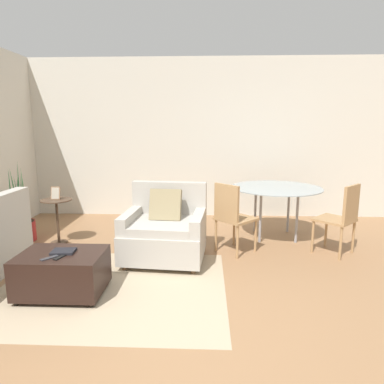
% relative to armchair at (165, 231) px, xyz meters
% --- Properties ---
extents(ground_plane, '(20.00, 20.00, 0.00)m').
position_rel_armchair_xyz_m(ground_plane, '(0.30, -1.49, -0.35)').
color(ground_plane, '#936B47').
extents(wall_back, '(12.00, 0.06, 2.75)m').
position_rel_armchair_xyz_m(wall_back, '(0.30, 2.14, 1.03)').
color(wall_back, beige).
rests_on(wall_back, ground_plane).
extents(area_rug, '(2.25, 1.86, 0.01)m').
position_rel_armchair_xyz_m(area_rug, '(-0.44, -0.79, -0.34)').
color(area_rug, tan).
rests_on(area_rug, ground_plane).
extents(armchair, '(1.01, 0.91, 0.90)m').
position_rel_armchair_xyz_m(armchair, '(0.00, 0.00, 0.00)').
color(armchair, '#B2ADA3').
rests_on(armchair, ground_plane).
extents(ottoman, '(0.79, 0.56, 0.41)m').
position_rel_armchair_xyz_m(ottoman, '(-0.87, -0.94, -0.12)').
color(ottoman, black).
rests_on(ottoman, ground_plane).
extents(book_stack, '(0.22, 0.18, 0.02)m').
position_rel_armchair_xyz_m(book_stack, '(-0.86, -0.91, 0.08)').
color(book_stack, black).
rests_on(book_stack, ottoman).
extents(tv_remote_primary, '(0.14, 0.15, 0.01)m').
position_rel_armchair_xyz_m(tv_remote_primary, '(-0.93, -1.07, 0.07)').
color(tv_remote_primary, '#333338').
rests_on(tv_remote_primary, ottoman).
extents(tv_remote_secondary, '(0.09, 0.17, 0.01)m').
position_rel_armchair_xyz_m(tv_remote_secondary, '(-0.83, -1.03, 0.07)').
color(tv_remote_secondary, black).
rests_on(tv_remote_secondary, ottoman).
extents(potted_plant, '(0.40, 0.40, 1.13)m').
position_rel_armchair_xyz_m(potted_plant, '(-2.11, 0.58, -0.11)').
color(potted_plant, maroon).
rests_on(potted_plant, ground_plane).
extents(side_table, '(0.41, 0.41, 0.62)m').
position_rel_armchair_xyz_m(side_table, '(-1.54, 0.50, 0.08)').
color(side_table, '#4C3828').
rests_on(side_table, ground_plane).
extents(picture_frame, '(0.13, 0.07, 0.18)m').
position_rel_armchair_xyz_m(picture_frame, '(-1.54, 0.50, 0.36)').
color(picture_frame, '#8C6647').
rests_on(picture_frame, side_table).
extents(dining_table, '(1.28, 1.28, 0.74)m').
position_rel_armchair_xyz_m(dining_table, '(1.49, 0.91, 0.32)').
color(dining_table, '#99A8AD').
rests_on(dining_table, ground_plane).
extents(dining_chair_near_left, '(0.59, 0.59, 0.90)m').
position_rel_armchair_xyz_m(dining_chair_near_left, '(0.81, 0.23, 0.17)').
color(dining_chair_near_left, tan).
rests_on(dining_chair_near_left, ground_plane).
extents(dining_chair_near_right, '(0.59, 0.59, 0.90)m').
position_rel_armchair_xyz_m(dining_chair_near_right, '(2.17, 0.23, 0.17)').
color(dining_chair_near_right, tan).
rests_on(dining_chair_near_right, ground_plane).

